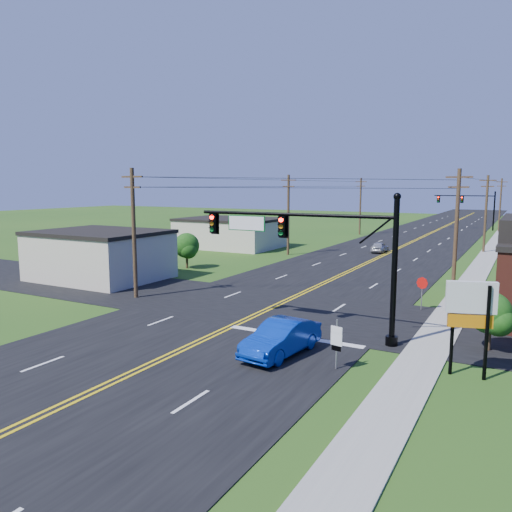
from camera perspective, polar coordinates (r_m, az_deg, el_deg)
The scene contains 21 objects.
ground at distance 22.81m, azimuth -12.72°, elevation -12.18°, with size 260.00×260.00×0.00m, color #234A15.
road_main at distance 67.91m, azimuth 16.41°, elevation 1.15°, with size 16.00×220.00×0.04m, color black.
road_cross at distance 32.34m, azimuth 1.56°, elevation -5.88°, with size 70.00×10.00×0.04m, color black.
sidewalk at distance 56.58m, azimuth 24.62°, elevation -0.57°, with size 2.00×160.00×0.08m, color gray.
signal_mast_main at distance 26.11m, azimuth 6.04°, elevation 1.28°, with size 11.30×0.60×7.48m.
signal_mast_far at distance 96.48m, azimuth 23.00°, elevation 5.49°, with size 10.98×0.60×7.48m.
cream_bldg_near at distance 43.71m, azimuth -17.38°, elevation 0.13°, with size 10.20×8.20×4.10m.
cream_bldg_far at distance 63.67m, azimuth -2.93°, elevation 2.69°, with size 12.20×9.20×3.70m.
utility_pole_left_a at distance 35.35m, azimuth -13.78°, elevation 2.81°, with size 1.80×0.28×9.00m.
utility_pole_left_b at distance 56.31m, azimuth 3.71°, elevation 4.90°, with size 1.80×0.28×9.00m.
utility_pole_left_c at distance 81.54m, azimuth 11.84°, elevation 5.73°, with size 1.80×0.28×9.00m.
utility_pole_right_a at distance 38.31m, azimuth 21.91°, elevation 2.85°, with size 1.80×0.28×9.00m.
utility_pole_right_b at distance 64.15m, azimuth 24.79°, elevation 4.57°, with size 1.80×0.28×9.00m.
utility_pole_right_c at distance 94.07m, azimuth 26.14°, elevation 5.37°, with size 1.80×0.28×9.00m.
shrub_corner at distance 26.14m, azimuth 25.18°, elevation -5.91°, with size 2.00×2.00×2.86m.
tree_left at distance 47.68m, azimuth -7.93°, elevation 1.18°, with size 2.40×2.40×3.37m.
blue_car at distance 23.42m, azimuth 2.89°, elevation -9.41°, with size 1.67×4.79×1.58m, color #0830AE.
distant_car at distance 60.22m, azimuth 13.95°, elevation 0.96°, with size 1.45×3.61×1.23m, color #A4A5A9.
route_sign at distance 21.73m, azimuth 9.18°, elevation -9.52°, with size 0.55×0.15×2.21m.
stop_sign at distance 33.00m, azimuth 18.45°, elevation -3.32°, with size 0.74×0.25×2.13m.
pylon_sign at distance 22.03m, azimuth 23.34°, elevation -5.45°, with size 1.93×0.86×4.00m.
Camera 1 is at (14.35, -15.91, 7.82)m, focal length 35.00 mm.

